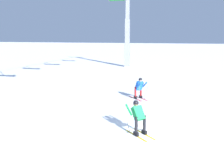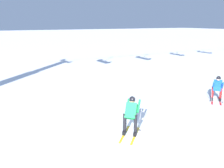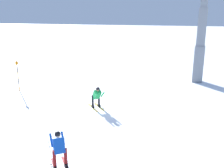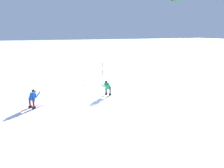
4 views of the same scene
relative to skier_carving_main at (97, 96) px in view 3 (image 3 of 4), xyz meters
name	(u,v)px [view 3 (image 3 of 4)]	position (x,y,z in m)	size (l,w,h in m)	color
ground_plane	(77,111)	(0.83, -0.99, -0.86)	(260.00, 260.00, 0.00)	white
skier_carving_main	(97,96)	(0.00, 0.00, 0.00)	(1.62, 1.61, 1.62)	yellow
lift_tower_near	(201,35)	(-9.12, 5.91, 3.31)	(0.85, 2.61, 10.13)	gray
trail_marker_pole	(18,74)	(-1.63, -7.34, 0.45)	(0.07, 0.28, 2.45)	orange
skier_distant_uphill	(59,148)	(6.39, 1.06, -0.02)	(1.58, 1.48, 1.59)	red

